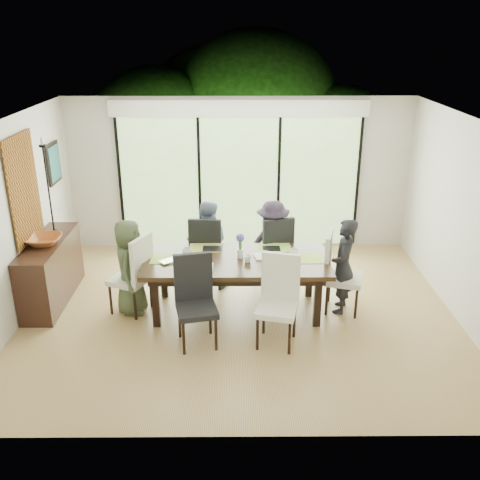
{
  "coord_description": "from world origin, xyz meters",
  "views": [
    {
      "loc": [
        -0.05,
        -6.69,
        3.78
      ],
      "look_at": [
        0.0,
        0.25,
        1.0
      ],
      "focal_mm": 40.0,
      "sensor_mm": 36.0,
      "label": 1
    }
  ],
  "objects_px": {
    "chair_far_right": "(272,249)",
    "laptop": "(174,261)",
    "chair_near_right": "(277,303)",
    "chair_right_end": "(344,273)",
    "chair_far_left": "(207,249)",
    "bowl": "(44,240)",
    "cup_a": "(187,252)",
    "chair_near_left": "(197,303)",
    "person_far_left": "(207,244)",
    "sideboard": "(51,271)",
    "vase": "(240,253)",
    "chair_left_end": "(129,273)",
    "person_far_right": "(272,244)",
    "cup_c": "(294,253)",
    "cup_b": "(248,259)",
    "person_left_end": "(130,267)",
    "table_top": "(237,261)",
    "person_right_end": "(343,266)"
  },
  "relations": [
    {
      "from": "chair_right_end",
      "to": "chair_near_left",
      "type": "relative_size",
      "value": 1.0
    },
    {
      "from": "chair_left_end",
      "to": "chair_near_left",
      "type": "relative_size",
      "value": 1.0
    },
    {
      "from": "person_left_end",
      "to": "chair_left_end",
      "type": "bearing_deg",
      "value": 93.42
    },
    {
      "from": "chair_far_right",
      "to": "chair_near_right",
      "type": "relative_size",
      "value": 1.0
    },
    {
      "from": "chair_near_right",
      "to": "vase",
      "type": "distance_m",
      "value": 1.06
    },
    {
      "from": "chair_left_end",
      "to": "person_left_end",
      "type": "height_order",
      "value": "person_left_end"
    },
    {
      "from": "chair_near_left",
      "to": "chair_far_left",
      "type": "bearing_deg",
      "value": 75.68
    },
    {
      "from": "chair_far_left",
      "to": "bowl",
      "type": "xyz_separation_m",
      "value": [
        -2.26,
        -0.61,
        0.4
      ]
    },
    {
      "from": "chair_left_end",
      "to": "chair_far_right",
      "type": "height_order",
      "value": "same"
    },
    {
      "from": "sideboard",
      "to": "vase",
      "type": "bearing_deg",
      "value": -6.06
    },
    {
      "from": "person_far_left",
      "to": "bowl",
      "type": "bearing_deg",
      "value": 19.83
    },
    {
      "from": "person_far_right",
      "to": "chair_far_left",
      "type": "bearing_deg",
      "value": -5.96
    },
    {
      "from": "chair_far_left",
      "to": "bowl",
      "type": "height_order",
      "value": "chair_far_left"
    },
    {
      "from": "person_left_end",
      "to": "person_right_end",
      "type": "relative_size",
      "value": 1.0
    },
    {
      "from": "chair_far_right",
      "to": "table_top",
      "type": "bearing_deg",
      "value": 39.38
    },
    {
      "from": "chair_far_left",
      "to": "cup_a",
      "type": "height_order",
      "value": "chair_far_left"
    },
    {
      "from": "table_top",
      "to": "sideboard",
      "type": "xyz_separation_m",
      "value": [
        -2.71,
        0.34,
        -0.3
      ]
    },
    {
      "from": "person_far_right",
      "to": "cup_b",
      "type": "bearing_deg",
      "value": 61.91
    },
    {
      "from": "cup_a",
      "to": "chair_near_right",
      "type": "bearing_deg",
      "value": -40.36
    },
    {
      "from": "chair_near_left",
      "to": "chair_left_end",
      "type": "bearing_deg",
      "value": 126.32
    },
    {
      "from": "chair_far_right",
      "to": "laptop",
      "type": "relative_size",
      "value": 3.33
    },
    {
      "from": "chair_near_left",
      "to": "bowl",
      "type": "distance_m",
      "value": 2.51
    },
    {
      "from": "table_top",
      "to": "person_far_right",
      "type": "relative_size",
      "value": 1.86
    },
    {
      "from": "chair_right_end",
      "to": "cup_b",
      "type": "xyz_separation_m",
      "value": [
        -1.35,
        -0.1,
        0.26
      ]
    },
    {
      "from": "person_right_end",
      "to": "laptop",
      "type": "relative_size",
      "value": 3.91
    },
    {
      "from": "person_left_end",
      "to": "cup_b",
      "type": "distance_m",
      "value": 1.64
    },
    {
      "from": "cup_b",
      "to": "laptop",
      "type": "bearing_deg",
      "value": 180.0
    },
    {
      "from": "chair_right_end",
      "to": "cup_a",
      "type": "relative_size",
      "value": 8.87
    },
    {
      "from": "vase",
      "to": "person_right_end",
      "type": "bearing_deg",
      "value": -2.0
    },
    {
      "from": "chair_near_left",
      "to": "chair_near_right",
      "type": "relative_size",
      "value": 1.0
    },
    {
      "from": "person_left_end",
      "to": "bowl",
      "type": "bearing_deg",
      "value": 82.25
    },
    {
      "from": "chair_near_left",
      "to": "bowl",
      "type": "bearing_deg",
      "value": 140.63
    },
    {
      "from": "person_far_left",
      "to": "laptop",
      "type": "distance_m",
      "value": 1.02
    },
    {
      "from": "chair_near_left",
      "to": "sideboard",
      "type": "height_order",
      "value": "chair_near_left"
    },
    {
      "from": "chair_far_left",
      "to": "laptop",
      "type": "xyz_separation_m",
      "value": [
        -0.4,
        -0.95,
        0.23
      ]
    },
    {
      "from": "person_far_right",
      "to": "cup_c",
      "type": "distance_m",
      "value": 0.79
    },
    {
      "from": "chair_near_left",
      "to": "laptop",
      "type": "bearing_deg",
      "value": 101.79
    },
    {
      "from": "chair_near_left",
      "to": "chair_near_right",
      "type": "bearing_deg",
      "value": -12.66
    },
    {
      "from": "chair_near_right",
      "to": "chair_right_end",
      "type": "bearing_deg",
      "value": 55.12
    },
    {
      "from": "chair_far_right",
      "to": "bowl",
      "type": "xyz_separation_m",
      "value": [
        -3.26,
        -0.61,
        0.4
      ]
    },
    {
      "from": "vase",
      "to": "chair_left_end",
      "type": "bearing_deg",
      "value": -178.15
    },
    {
      "from": "chair_left_end",
      "to": "chair_far_left",
      "type": "xyz_separation_m",
      "value": [
        1.05,
        0.85,
        0.0
      ]
    },
    {
      "from": "person_far_left",
      "to": "chair_right_end",
      "type": "bearing_deg",
      "value": 162.24
    },
    {
      "from": "chair_far_right",
      "to": "cup_a",
      "type": "height_order",
      "value": "chair_far_right"
    },
    {
      "from": "person_far_left",
      "to": "person_far_right",
      "type": "distance_m",
      "value": 1.0
    },
    {
      "from": "chair_near_left",
      "to": "cup_a",
      "type": "bearing_deg",
      "value": 88.43
    },
    {
      "from": "chair_left_end",
      "to": "laptop",
      "type": "relative_size",
      "value": 3.33
    },
    {
      "from": "chair_left_end",
      "to": "bowl",
      "type": "bearing_deg",
      "value": -77.9
    },
    {
      "from": "table_top",
      "to": "chair_far_left",
      "type": "bearing_deg",
      "value": 117.9
    },
    {
      "from": "chair_left_end",
      "to": "person_far_left",
      "type": "bearing_deg",
      "value": 151.77
    }
  ]
}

